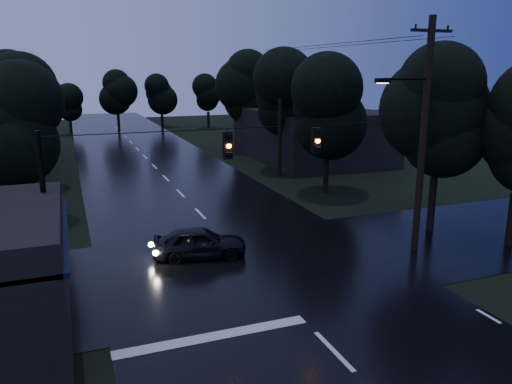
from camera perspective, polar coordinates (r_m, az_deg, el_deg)
main_road at (r=37.59m, az=-10.26°, el=1.52°), size 12.00×120.00×0.02m
cross_street at (r=20.88m, az=-0.74°, el=-8.33°), size 60.00×9.00×0.02m
building_far_right at (r=45.51m, az=6.29°, el=6.59°), size 10.00×14.00×4.40m
utility_pole_main at (r=22.34m, az=18.42°, el=6.40°), size 3.50×0.30×10.00m
utility_pole_far at (r=37.50m, az=2.73°, el=7.70°), size 2.00×0.30×7.50m
anchor_pole_left at (r=17.85m, az=-22.82°, el=-3.13°), size 0.18×0.18×6.00m
span_signals at (r=18.78m, az=1.88°, el=5.77°), size 15.00×0.37×1.12m
tree_corner_near at (r=25.45m, az=20.28°, el=8.75°), size 4.48×4.48×9.44m
tree_left_a at (r=28.37m, az=-25.78°, el=7.15°), size 3.92×3.92×8.26m
tree_left_b at (r=36.34m, az=-25.86°, el=8.92°), size 4.20×4.20×8.85m
tree_left_c at (r=46.33m, az=-25.73°, el=10.17°), size 4.48×4.48×9.44m
tree_right_a at (r=32.29m, az=8.25°, el=9.69°), size 4.20×4.20×8.85m
tree_right_b at (r=39.68m, az=3.35°, el=11.09°), size 4.48×4.48×9.44m
tree_right_c at (r=49.16m, az=-0.88°, el=12.08°), size 4.76×4.76×10.03m
car at (r=21.59m, az=-6.44°, el=-5.74°), size 4.18×2.31×1.35m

